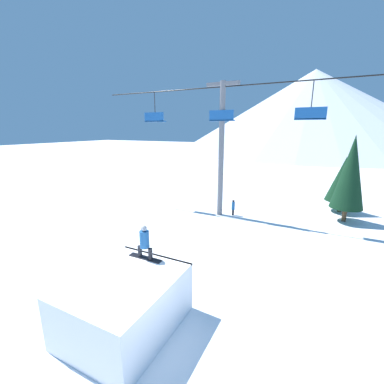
{
  "coord_description": "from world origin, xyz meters",
  "views": [
    {
      "loc": [
        4.22,
        -5.14,
        6.52
      ],
      "look_at": [
        -1.04,
        5.26,
        3.63
      ],
      "focal_mm": 24.0,
      "sensor_mm": 36.0,
      "label": 1
    }
  ],
  "objects_px": {
    "pine_tree_near": "(351,172)",
    "distant_skier": "(233,207)",
    "snowboarder": "(145,242)",
    "snow_ramp": "(125,304)"
  },
  "relations": [
    {
      "from": "pine_tree_near",
      "to": "distant_skier",
      "type": "bearing_deg",
      "value": -163.05
    },
    {
      "from": "snow_ramp",
      "to": "distant_skier",
      "type": "height_order",
      "value": "snow_ramp"
    },
    {
      "from": "snowboarder",
      "to": "distant_skier",
      "type": "height_order",
      "value": "snowboarder"
    },
    {
      "from": "pine_tree_near",
      "to": "distant_skier",
      "type": "relative_size",
      "value": 5.0
    },
    {
      "from": "snowboarder",
      "to": "pine_tree_near",
      "type": "xyz_separation_m",
      "value": [
        7.35,
        13.63,
        1.1
      ]
    },
    {
      "from": "snowboarder",
      "to": "distant_skier",
      "type": "relative_size",
      "value": 1.11
    },
    {
      "from": "distant_skier",
      "to": "pine_tree_near",
      "type": "bearing_deg",
      "value": 16.95
    },
    {
      "from": "pine_tree_near",
      "to": "distant_skier",
      "type": "xyz_separation_m",
      "value": [
        -7.57,
        -2.31,
        -2.91
      ]
    },
    {
      "from": "pine_tree_near",
      "to": "distant_skier",
      "type": "height_order",
      "value": "pine_tree_near"
    },
    {
      "from": "snow_ramp",
      "to": "pine_tree_near",
      "type": "xyz_separation_m",
      "value": [
        7.14,
        15.04,
        2.66
      ]
    }
  ]
}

